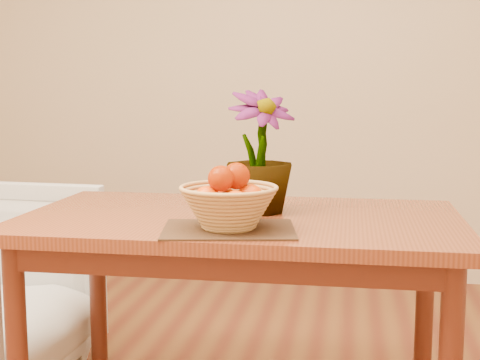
# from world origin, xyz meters

# --- Properties ---
(wall_back) EXTENTS (4.00, 0.02, 2.70)m
(wall_back) POSITION_xyz_m (0.00, 2.25, 1.35)
(wall_back) COLOR beige
(wall_back) RESTS_ON floor
(table) EXTENTS (1.40, 0.80, 0.75)m
(table) POSITION_xyz_m (0.00, 0.30, 0.66)
(table) COLOR maroon
(table) RESTS_ON floor
(placemat) EXTENTS (0.42, 0.34, 0.01)m
(placemat) POSITION_xyz_m (0.01, 0.07, 0.75)
(placemat) COLOR #361F13
(placemat) RESTS_ON table
(wicker_basket) EXTENTS (0.28, 0.28, 0.12)m
(wicker_basket) POSITION_xyz_m (0.01, 0.07, 0.81)
(wicker_basket) COLOR tan
(wicker_basket) RESTS_ON placemat
(orange_pile) EXTENTS (0.19, 0.18, 0.14)m
(orange_pile) POSITION_xyz_m (0.01, 0.07, 0.87)
(orange_pile) COLOR #ED5B03
(orange_pile) RESTS_ON wicker_basket
(potted_plant) EXTENTS (0.31, 0.31, 0.40)m
(potted_plant) POSITION_xyz_m (0.05, 0.36, 0.95)
(potted_plant) COLOR #184313
(potted_plant) RESTS_ON table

